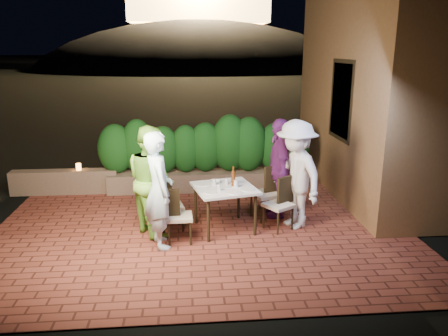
{
  "coord_description": "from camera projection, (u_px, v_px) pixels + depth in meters",
  "views": [
    {
      "loc": [
        -0.22,
        -6.77,
        2.97
      ],
      "look_at": [
        0.39,
        0.2,
        1.05
      ],
      "focal_mm": 35.0,
      "sensor_mm": 36.0,
      "label": 1
    }
  ],
  "objects": [
    {
      "name": "building_wall",
      "position": [
        373.0,
        72.0,
        8.87
      ],
      "size": [
        1.6,
        5.0,
        5.0
      ],
      "primitive_type": "cube",
      "color": "brown",
      "rests_on": "ground"
    },
    {
      "name": "window_frame",
      "position": [
        342.0,
        100.0,
        8.46
      ],
      "size": [
        0.06,
        1.15,
        1.55
      ],
      "primitive_type": "cube",
      "color": "black",
      "rests_on": "building_wall"
    },
    {
      "name": "planter",
      "position": [
        207.0,
        180.0,
        9.48
      ],
      "size": [
        4.2,
        0.55,
        0.4
      ],
      "primitive_type": "cube",
      "color": "brown",
      "rests_on": "ground"
    },
    {
      "name": "hedge",
      "position": [
        206.0,
        147.0,
        9.28
      ],
      "size": [
        4.0,
        0.7,
        1.1
      ],
      "primitive_type": null,
      "color": "#113F12",
      "rests_on": "planter"
    },
    {
      "name": "ground",
      "position": [
        202.0,
        233.0,
        7.31
      ],
      "size": [
        400.0,
        400.0,
        0.0
      ],
      "primitive_type": "plane",
      "color": "black",
      "rests_on": "ground"
    },
    {
      "name": "plate_front",
      "position": [
        235.0,
        193.0,
        6.94
      ],
      "size": [
        0.24,
        0.24,
        0.01
      ],
      "primitive_type": "cylinder",
      "color": "white",
      "rests_on": "dining_table"
    },
    {
      "name": "parapet",
      "position": [
        65.0,
        182.0,
        9.21
      ],
      "size": [
        2.2,
        0.3,
        0.5
      ],
      "primitive_type": "cube",
      "color": "brown",
      "rests_on": "ground"
    },
    {
      "name": "chair_left_front",
      "position": [
        179.0,
        216.0,
        6.85
      ],
      "size": [
        0.42,
        0.42,
        0.87
      ],
      "primitive_type": null,
      "rotation": [
        0.0,
        0.0,
        0.04
      ],
      "color": "black",
      "rests_on": "ground"
    },
    {
      "name": "glass_sw",
      "position": [
        214.0,
        182.0,
        7.33
      ],
      "size": [
        0.06,
        0.06,
        0.1
      ],
      "primitive_type": "cylinder",
      "color": "silver",
      "rests_on": "dining_table"
    },
    {
      "name": "beer_bottle",
      "position": [
        233.0,
        176.0,
        7.27
      ],
      "size": [
        0.06,
        0.06,
        0.33
      ],
      "primitive_type": null,
      "color": "#55290E",
      "rests_on": "dining_table"
    },
    {
      "name": "terrace_floor",
      "position": [
        201.0,
        225.0,
        7.81
      ],
      "size": [
        7.0,
        6.0,
        0.15
      ],
      "primitive_type": "cube",
      "color": "brown",
      "rests_on": "ground"
    },
    {
      "name": "plate_centre",
      "position": [
        224.0,
        187.0,
        7.24
      ],
      "size": [
        0.22,
        0.22,
        0.01
      ],
      "primitive_type": "cylinder",
      "color": "white",
      "rests_on": "dining_table"
    },
    {
      "name": "chair_right_back",
      "position": [
        265.0,
        193.0,
        7.79
      ],
      "size": [
        0.57,
        0.57,
        0.96
      ],
      "primitive_type": null,
      "rotation": [
        0.0,
        0.0,
        3.5
      ],
      "color": "black",
      "rests_on": "ground"
    },
    {
      "name": "bowl",
      "position": [
        216.0,
        182.0,
        7.46
      ],
      "size": [
        0.2,
        0.2,
        0.04
      ],
      "primitive_type": "imported",
      "rotation": [
        0.0,
        0.0,
        -0.16
      ],
      "color": "white",
      "rests_on": "dining_table"
    },
    {
      "name": "plate_nw",
      "position": [
        210.0,
        192.0,
        6.95
      ],
      "size": [
        0.21,
        0.21,
        0.01
      ],
      "primitive_type": "cylinder",
      "color": "white",
      "rests_on": "dining_table"
    },
    {
      "name": "glass_ne",
      "position": [
        236.0,
        184.0,
        7.21
      ],
      "size": [
        0.07,
        0.07,
        0.12
      ],
      "primitive_type": "cylinder",
      "color": "silver",
      "rests_on": "dining_table"
    },
    {
      "name": "plate_sw",
      "position": [
        202.0,
        184.0,
        7.35
      ],
      "size": [
        0.24,
        0.24,
        0.01
      ],
      "primitive_type": "cylinder",
      "color": "white",
      "rests_on": "dining_table"
    },
    {
      "name": "diner_blue",
      "position": [
        159.0,
        190.0,
        6.59
      ],
      "size": [
        0.6,
        0.75,
        1.81
      ],
      "primitive_type": "imported",
      "rotation": [
        0.0,
        0.0,
        1.85
      ],
      "color": "#C5EAFD",
      "rests_on": "ground"
    },
    {
      "name": "chair_left_back",
      "position": [
        171.0,
        205.0,
        7.33
      ],
      "size": [
        0.47,
        0.47,
        0.85
      ],
      "primitive_type": null,
      "rotation": [
        0.0,
        0.0,
        0.21
      ],
      "color": "black",
      "rests_on": "ground"
    },
    {
      "name": "glass_nw",
      "position": [
        219.0,
        188.0,
        7.03
      ],
      "size": [
        0.06,
        0.06,
        0.11
      ],
      "primitive_type": "cylinder",
      "color": "silver",
      "rests_on": "dining_table"
    },
    {
      "name": "plate_se",
      "position": [
        236.0,
        182.0,
        7.51
      ],
      "size": [
        0.21,
        0.21,
        0.01
      ],
      "primitive_type": "cylinder",
      "color": "white",
      "rests_on": "dining_table"
    },
    {
      "name": "diner_white",
      "position": [
        296.0,
        175.0,
        7.32
      ],
      "size": [
        1.09,
        1.37,
        1.85
      ],
      "primitive_type": "imported",
      "rotation": [
        0.0,
        0.0,
        -1.19
      ],
      "color": "white",
      "rests_on": "ground"
    },
    {
      "name": "window_pane",
      "position": [
        343.0,
        100.0,
        8.46
      ],
      "size": [
        0.08,
        1.0,
        1.4
      ],
      "primitive_type": "cube",
      "color": "black",
      "rests_on": "building_wall"
    },
    {
      "name": "plate_ne",
      "position": [
        247.0,
        189.0,
        7.1
      ],
      "size": [
        0.24,
        0.24,
        0.01
      ],
      "primitive_type": "cylinder",
      "color": "white",
      "rests_on": "dining_table"
    },
    {
      "name": "parapet_lamp",
      "position": [
        79.0,
        167.0,
        9.15
      ],
      "size": [
        0.1,
        0.1,
        0.14
      ],
      "primitive_type": "cylinder",
      "color": "orange",
      "rests_on": "parapet"
    },
    {
      "name": "diner_green",
      "position": [
        151.0,
        180.0,
        7.1
      ],
      "size": [
        1.04,
        1.1,
        1.8
      ],
      "primitive_type": "imported",
      "rotation": [
        0.0,
        0.0,
        2.12
      ],
      "color": "#74BE3B",
      "rests_on": "ground"
    },
    {
      "name": "glass_se",
      "position": [
        227.0,
        181.0,
        7.38
      ],
      "size": [
        0.06,
        0.06,
        0.1
      ],
      "primitive_type": "cylinder",
      "color": "silver",
      "rests_on": "dining_table"
    },
    {
      "name": "diner_purple",
      "position": [
        279.0,
        168.0,
        7.82
      ],
      "size": [
        0.53,
        1.09,
        1.8
      ],
      "primitive_type": "imported",
      "rotation": [
        0.0,
        0.0,
        -1.66
      ],
      "color": "#6D256F",
      "rests_on": "ground"
    },
    {
      "name": "hill",
      "position": [
        200.0,
        96.0,
        66.16
      ],
      "size": [
        52.0,
        40.0,
        22.0
      ],
      "primitive_type": "ellipsoid",
      "color": "black",
      "rests_on": "ground"
    },
    {
      "name": "chair_right_front",
      "position": [
        278.0,
        204.0,
        7.32
      ],
      "size": [
        0.58,
        0.58,
        0.9
      ],
      "primitive_type": null,
      "rotation": [
        0.0,
        0.0,
        3.73
      ],
      "color": "black",
      "rests_on": "ground"
    },
    {
      "name": "dining_table",
      "position": [
        225.0,
        208.0,
        7.34
      ],
      "size": [
        1.16,
        1.16,
        0.75
      ],
      "primitive_type": null,
      "rotation": [
        0.0,
        0.0,
        0.23
      ],
      "color": "white",
      "rests_on": "ground"
    }
  ]
}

